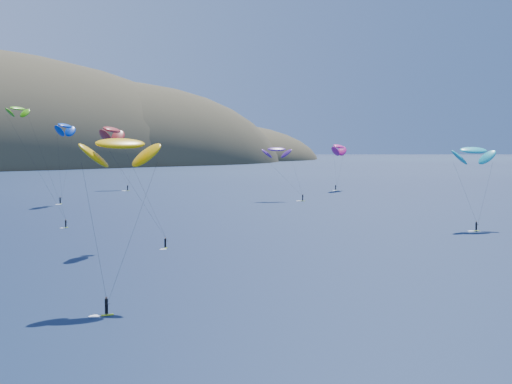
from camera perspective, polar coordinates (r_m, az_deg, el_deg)
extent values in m
ellipsoid|color=#3D3526|center=(613.56, -11.59, 1.42)|extent=(320.00, 220.00, 156.00)
ellipsoid|color=#3D3526|center=(703.64, -3.87, 2.17)|extent=(240.00, 180.00, 84.00)
cube|color=#D0FC1C|center=(76.30, -11.87, -9.61)|extent=(1.49, 0.66, 0.08)
cylinder|color=black|center=(76.09, -11.88, -8.94)|extent=(0.34, 0.34, 1.54)
sphere|color=#8C6047|center=(75.89, -11.89, -8.29)|extent=(0.26, 0.26, 0.26)
ellipsoid|color=#F5B203|center=(82.91, -10.81, 3.83)|extent=(9.42, 5.59, 4.93)
cube|color=#D0FC1C|center=(153.92, -14.97, -2.77)|extent=(1.31, 0.93, 0.07)
cylinder|color=black|center=(153.83, -14.98, -2.47)|extent=(0.30, 0.30, 1.37)
sphere|color=#8C6047|center=(153.74, -14.98, -2.17)|extent=(0.23, 0.23, 0.23)
ellipsoid|color=#53BA0F|center=(162.22, -18.54, 6.36)|extent=(6.80, 5.46, 3.45)
cube|color=#D0FC1C|center=(211.86, -15.39, -0.94)|extent=(1.47, 1.48, 0.09)
cylinder|color=black|center=(211.77, -15.40, -0.66)|extent=(0.38, 0.38, 1.73)
sphere|color=#8C6047|center=(211.69, -15.40, -0.39)|extent=(0.29, 0.29, 0.29)
ellipsoid|color=#0035B4|center=(214.13, -15.04, 5.15)|extent=(10.61, 10.67, 5.73)
cube|color=#D0FC1C|center=(149.80, 17.20, -2.99)|extent=(1.55, 0.86, 0.08)
cylinder|color=black|center=(149.69, 17.21, -2.64)|extent=(0.35, 0.35, 1.59)
sphere|color=#8C6047|center=(149.58, 17.22, -2.28)|extent=(0.27, 0.27, 0.27)
ellipsoid|color=#1AB5C0|center=(155.63, 17.01, 3.21)|extent=(10.62, 7.21, 5.42)
cube|color=#D0FC1C|center=(215.38, 3.75, -0.72)|extent=(1.62, 1.12, 0.09)
cylinder|color=black|center=(215.30, 3.76, -0.46)|extent=(0.37, 0.37, 1.69)
sphere|color=#8C6047|center=(215.23, 3.76, -0.20)|extent=(0.28, 0.28, 0.28)
ellipsoid|color=#542083|center=(219.32, 1.66, 3.44)|extent=(9.61, 7.55, 4.87)
cube|color=#D0FC1C|center=(262.88, 6.39, 0.13)|extent=(1.63, 1.23, 0.09)
cylinder|color=black|center=(262.82, 6.39, 0.35)|extent=(0.38, 0.38, 1.73)
sphere|color=#8C6047|center=(262.75, 6.39, 0.57)|extent=(0.29, 0.29, 0.29)
ellipsoid|color=#E8198A|center=(266.04, 6.64, 3.64)|extent=(12.49, 10.34, 6.35)
cube|color=#D0FC1C|center=(120.98, -7.27, -4.49)|extent=(1.26, 1.24, 0.08)
cylinder|color=black|center=(120.86, -7.27, -4.09)|extent=(0.32, 0.32, 1.46)
sphere|color=#8C6047|center=(120.74, -7.28, -3.69)|extent=(0.25, 0.25, 0.25)
ellipsoid|color=#AA2523|center=(122.86, -11.46, 4.91)|extent=(8.07, 8.02, 4.33)
cube|color=#D0FC1C|center=(263.74, -10.24, 0.10)|extent=(1.68, 0.60, 0.09)
cylinder|color=black|center=(263.67, -10.24, 0.32)|extent=(0.39, 0.39, 1.77)
sphere|color=#8C6047|center=(263.61, -10.24, 0.55)|extent=(0.30, 0.30, 0.30)
ellipsoid|color=yellow|center=(274.74, -10.71, 4.11)|extent=(10.37, 5.39, 5.62)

